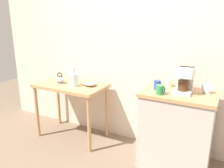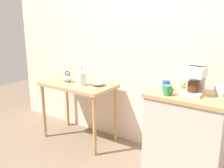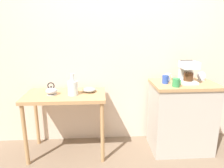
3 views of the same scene
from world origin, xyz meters
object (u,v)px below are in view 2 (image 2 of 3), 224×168
teakettle (68,79)px  table_clock (220,90)px  bowl_stoneware (98,83)px  glass_carafe_vase (81,78)px  coffee_maker (195,80)px  mug_blue (166,85)px  mug_small_cream (180,84)px  mug_tall_green (168,90)px

teakettle → table_clock: (1.83, 0.12, 0.11)m
bowl_stoneware → glass_carafe_vase: (-0.18, -0.10, 0.06)m
coffee_maker → table_clock: bearing=19.9°
table_clock → mug_blue: bearing=-168.2°
coffee_maker → mug_small_cream: 0.25m
teakettle → glass_carafe_vase: (0.25, -0.02, 0.04)m
bowl_stoneware → coffee_maker: size_ratio=0.62×
teakettle → mug_blue: size_ratio=1.59×
glass_carafe_vase → mug_tall_green: glass_carafe_vase is taller
glass_carafe_vase → mug_small_cream: bearing=9.6°
table_clock → mug_small_cream: bearing=171.2°
glass_carafe_vase → table_clock: size_ratio=2.10×
mug_small_cream → table_clock: size_ratio=0.71×
coffee_maker → mug_blue: (-0.27, -0.02, -0.09)m
coffee_maker → teakettle: bearing=-178.6°
bowl_stoneware → mug_blue: 0.92m
teakettle → mug_blue: (1.34, 0.02, 0.11)m
mug_small_cream → table_clock: 0.41m
bowl_stoneware → coffee_maker: coffee_maker is taller
bowl_stoneware → mug_tall_green: 1.02m
teakettle → mug_tall_green: (1.41, -0.13, 0.11)m
bowl_stoneware → teakettle: size_ratio=1.03×
teakettle → mug_blue: mug_blue is taller
teakettle → mug_small_cream: (1.42, 0.18, 0.10)m
coffee_maker → table_clock: (0.22, 0.08, -0.09)m
mug_tall_green → mug_blue: bearing=116.6°
mug_tall_green → bowl_stoneware: bearing=167.4°
teakettle → mug_tall_green: 1.42m
coffee_maker → mug_small_cream: size_ratio=3.07×
table_clock → coffee_maker: bearing=-160.1°
mug_small_cream → mug_tall_green: size_ratio=0.89×
teakettle → mug_tall_green: bearing=-5.4°
mug_tall_green → table_clock: size_ratio=0.80×
bowl_stoneware → coffee_maker: 1.20m
teakettle → mug_tall_green: size_ratio=1.64×
mug_blue → bowl_stoneware: bearing=175.6°
glass_carafe_vase → mug_tall_green: bearing=-5.7°
glass_carafe_vase → mug_blue: size_ratio=2.53×
mug_tall_green → table_clock: bearing=31.2°
mug_blue → mug_tall_green: size_ratio=1.04×
teakettle → bowl_stoneware: bearing=11.2°
bowl_stoneware → table_clock: table_clock is taller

